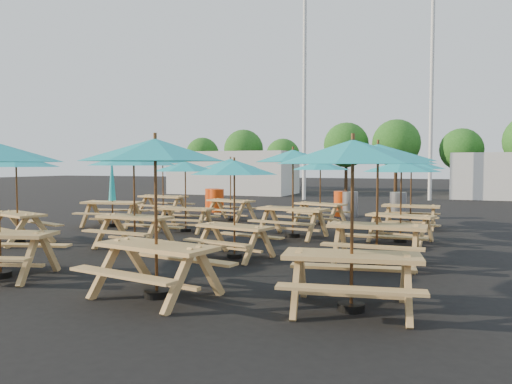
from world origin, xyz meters
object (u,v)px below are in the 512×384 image
at_px(picnic_unit_15, 411,168).
at_px(picnic_unit_1, 16,166).
at_px(picnic_unit_14, 401,171).
at_px(waste_bin_0, 217,201).
at_px(picnic_unit_8, 155,159).
at_px(picnic_unit_13, 378,159).
at_px(picnic_unit_11, 320,169).
at_px(waste_bin_3, 350,204).
at_px(picnic_unit_12, 353,161).
at_px(picnic_unit_2, 112,196).
at_px(picnic_unit_10, 293,161).
at_px(waste_bin_2, 342,204).
at_px(picnic_unit_5, 134,164).
at_px(picnic_unit_7, 230,167).
at_px(picnic_unit_9, 234,173).
at_px(waste_bin_4, 398,205).
at_px(waste_bin_1, 212,200).
at_px(picnic_unit_6, 185,170).
at_px(picnic_unit_3, 163,162).

bearing_deg(picnic_unit_15, picnic_unit_1, -143.61).
relative_size(picnic_unit_14, waste_bin_0, 2.42).
bearing_deg(picnic_unit_14, picnic_unit_8, -99.97).
distance_m(picnic_unit_13, picnic_unit_15, 5.98).
bearing_deg(picnic_unit_11, waste_bin_3, 99.96).
bearing_deg(picnic_unit_8, picnic_unit_12, 18.10).
distance_m(picnic_unit_2, picnic_unit_10, 6.02).
bearing_deg(waste_bin_2, picnic_unit_15, -46.89).
bearing_deg(picnic_unit_5, picnic_unit_10, 50.33).
height_order(picnic_unit_7, picnic_unit_13, picnic_unit_13).
distance_m(picnic_unit_8, picnic_unit_9, 3.23).
relative_size(picnic_unit_1, picnic_unit_2, 1.10).
relative_size(picnic_unit_12, waste_bin_2, 2.55).
distance_m(picnic_unit_5, waste_bin_3, 9.43).
relative_size(waste_bin_3, waste_bin_4, 1.00).
bearing_deg(picnic_unit_7, waste_bin_1, 141.59).
distance_m(picnic_unit_9, picnic_unit_10, 3.30).
bearing_deg(waste_bin_1, picnic_unit_5, -74.95).
distance_m(waste_bin_1, waste_bin_4, 7.46).
xyz_separation_m(picnic_unit_10, waste_bin_2, (0.13, 5.85, -1.57)).
relative_size(picnic_unit_10, picnic_unit_15, 1.18).
height_order(picnic_unit_5, picnic_unit_8, picnic_unit_8).
bearing_deg(picnic_unit_15, picnic_unit_10, -132.20).
bearing_deg(waste_bin_0, picnic_unit_9, -62.25).
bearing_deg(picnic_unit_9, picnic_unit_10, 98.41).
height_order(waste_bin_1, waste_bin_2, same).
height_order(picnic_unit_9, picnic_unit_12, picnic_unit_12).
distance_m(picnic_unit_5, picnic_unit_7, 5.96).
height_order(picnic_unit_7, picnic_unit_10, picnic_unit_10).
bearing_deg(waste_bin_2, picnic_unit_12, -77.99).
bearing_deg(picnic_unit_12, waste_bin_1, 114.39).
distance_m(picnic_unit_14, waste_bin_3, 6.16).
xyz_separation_m(picnic_unit_7, picnic_unit_11, (3.15, -0.01, -0.07)).
bearing_deg(waste_bin_0, waste_bin_1, 142.85).
distance_m(picnic_unit_8, waste_bin_3, 12.31).
height_order(picnic_unit_1, waste_bin_3, picnic_unit_1).
distance_m(picnic_unit_6, waste_bin_2, 6.89).
bearing_deg(picnic_unit_5, waste_bin_4, 64.96).
distance_m(picnic_unit_9, picnic_unit_13, 2.87).
bearing_deg(picnic_unit_1, picnic_unit_12, 1.05).
height_order(picnic_unit_9, waste_bin_0, picnic_unit_9).
distance_m(picnic_unit_6, waste_bin_4, 8.13).
relative_size(picnic_unit_10, waste_bin_1, 2.67).
height_order(picnic_unit_10, picnic_unit_15, picnic_unit_10).
xyz_separation_m(picnic_unit_8, waste_bin_4, (2.24, 12.43, -1.54)).
relative_size(picnic_unit_13, waste_bin_1, 2.50).
height_order(picnic_unit_10, picnic_unit_13, picnic_unit_10).
distance_m(picnic_unit_5, picnic_unit_12, 6.43).
relative_size(picnic_unit_11, waste_bin_1, 2.59).
bearing_deg(picnic_unit_3, waste_bin_0, 69.47).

